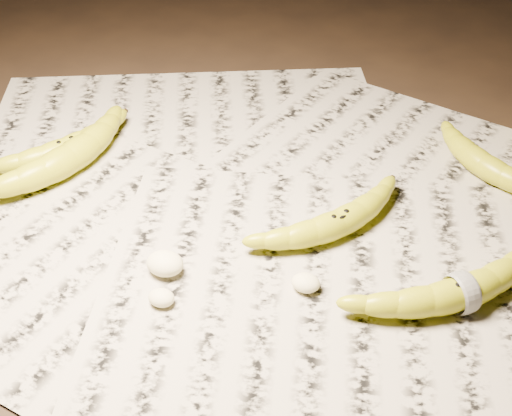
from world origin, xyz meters
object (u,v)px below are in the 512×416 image
(banana_center, at_px, (338,221))
(banana_taped, at_px, (462,290))
(banana_left_b, at_px, (68,156))
(banana_left_a, at_px, (66,146))
(banana_upper_a, at_px, (484,163))

(banana_center, xyz_separation_m, banana_taped, (0.15, -0.06, 0.00))
(banana_left_b, height_order, banana_taped, banana_left_b)
(banana_left_b, bearing_deg, banana_taped, -80.95)
(banana_left_a, bearing_deg, banana_center, -63.36)
(banana_left_b, distance_m, banana_upper_a, 0.52)
(banana_left_b, relative_size, banana_taped, 0.97)
(banana_left_a, height_order, banana_left_b, banana_left_b)
(banana_center, relative_size, banana_taped, 0.86)
(banana_left_a, bearing_deg, banana_upper_a, -43.32)
(banana_left_b, xyz_separation_m, banana_taped, (0.50, -0.07, -0.00))
(banana_left_b, distance_m, banana_taped, 0.50)
(banana_center, distance_m, banana_taped, 0.16)
(banana_taped, bearing_deg, banana_left_a, 128.00)
(banana_left_b, bearing_deg, banana_center, -73.83)
(banana_taped, relative_size, banana_upper_a, 1.27)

